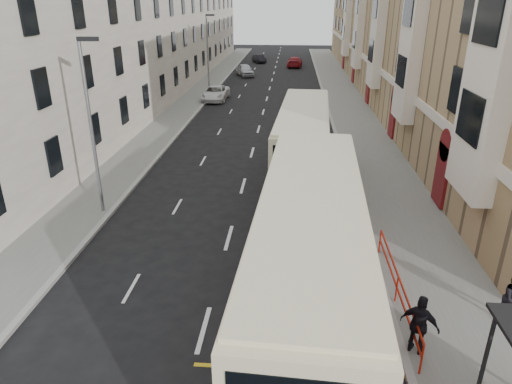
# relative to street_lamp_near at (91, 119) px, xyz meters

# --- Properties ---
(pavement_right) EXTENTS (4.00, 120.00, 0.15)m
(pavement_right) POSITION_rel_street_lamp_near_xyz_m (14.35, 18.00, -4.56)
(pavement_right) COLOR slate
(pavement_right) RESTS_ON ground
(pavement_left) EXTENTS (3.00, 120.00, 0.15)m
(pavement_left) POSITION_rel_street_lamp_near_xyz_m (-1.15, 18.00, -4.56)
(pavement_left) COLOR slate
(pavement_left) RESTS_ON ground
(kerb_right) EXTENTS (0.25, 120.00, 0.15)m
(kerb_right) POSITION_rel_street_lamp_near_xyz_m (12.35, 18.00, -4.56)
(kerb_right) COLOR gray
(kerb_right) RESTS_ON ground
(kerb_left) EXTENTS (0.25, 120.00, 0.15)m
(kerb_left) POSITION_rel_street_lamp_near_xyz_m (0.35, 18.00, -4.56)
(kerb_left) COLOR gray
(kerb_left) RESTS_ON ground
(road_markings) EXTENTS (10.00, 110.00, 0.01)m
(road_markings) POSITION_rel_street_lamp_near_xyz_m (6.35, 33.00, -4.63)
(road_markings) COLOR silver
(road_markings) RESTS_ON ground
(terrace_right) EXTENTS (10.75, 79.00, 15.25)m
(terrace_right) POSITION_rel_street_lamp_near_xyz_m (21.23, 33.38, 2.88)
(terrace_right) COLOR tan
(terrace_right) RESTS_ON ground
(terrace_left) EXTENTS (9.18, 79.00, 13.25)m
(terrace_left) POSITION_rel_street_lamp_near_xyz_m (-7.08, 33.50, 1.88)
(terrace_left) COLOR beige
(terrace_left) RESTS_ON ground
(guard_railing) EXTENTS (0.06, 6.56, 1.01)m
(guard_railing) POSITION_rel_street_lamp_near_xyz_m (12.60, -6.25, -3.78)
(guard_railing) COLOR #B61E0B
(guard_railing) RESTS_ON pavement_right
(street_lamp_near) EXTENTS (0.93, 0.18, 8.00)m
(street_lamp_near) POSITION_rel_street_lamp_near_xyz_m (0.00, 0.00, 0.00)
(street_lamp_near) COLOR slate
(street_lamp_near) RESTS_ON pavement_left
(street_lamp_far) EXTENTS (0.93, 0.18, 8.00)m
(street_lamp_far) POSITION_rel_street_lamp_near_xyz_m (0.00, 30.00, 0.00)
(street_lamp_far) COLOR slate
(street_lamp_far) RESTS_ON pavement_left
(double_decker_front) EXTENTS (3.46, 12.34, 4.87)m
(double_decker_front) POSITION_rel_street_lamp_near_xyz_m (9.53, -8.17, -2.16)
(double_decker_front) COLOR beige
(double_decker_front) RESTS_ON ground
(double_decker_rear) EXTENTS (3.19, 11.18, 4.41)m
(double_decker_rear) POSITION_rel_street_lamp_near_xyz_m (9.57, 4.07, -2.39)
(double_decker_rear) COLOR beige
(double_decker_rear) RESTS_ON ground
(pedestrian_far) EXTENTS (1.19, 0.95, 1.89)m
(pedestrian_far) POSITION_rel_street_lamp_near_xyz_m (12.70, -8.64, -3.54)
(pedestrian_far) COLOR black
(pedestrian_far) RESTS_ON pavement_right
(white_van) EXTENTS (2.54, 5.23, 1.43)m
(white_van) POSITION_rel_street_lamp_near_xyz_m (1.15, 26.84, -3.92)
(white_van) COLOR white
(white_van) RESTS_ON ground
(car_silver) EXTENTS (3.14, 4.85, 1.54)m
(car_silver) POSITION_rel_street_lamp_near_xyz_m (2.59, 42.88, -3.87)
(car_silver) COLOR #AEB2B6
(car_silver) RESTS_ON ground
(car_dark) EXTENTS (2.67, 4.10, 1.28)m
(car_dark) POSITION_rel_street_lamp_near_xyz_m (3.47, 56.88, -4.00)
(car_dark) COLOR black
(car_dark) RESTS_ON ground
(car_red) EXTENTS (2.46, 5.29, 1.49)m
(car_red) POSITION_rel_street_lamp_near_xyz_m (9.25, 52.32, -3.89)
(car_red) COLOR maroon
(car_red) RESTS_ON ground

